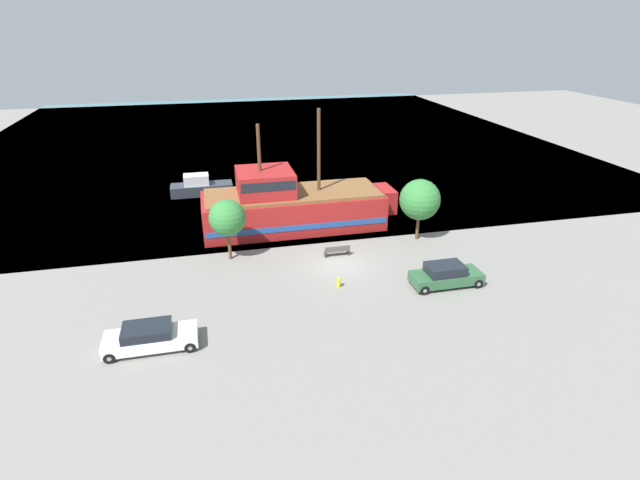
% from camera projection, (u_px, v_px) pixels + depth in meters
% --- Properties ---
extents(ground_plane, '(160.00, 160.00, 0.00)m').
position_uv_depth(ground_plane, '(339.00, 265.00, 36.20)').
color(ground_plane, gray).
extents(water_surface, '(80.00, 80.00, 0.00)m').
position_uv_depth(water_surface, '(263.00, 137.00, 75.33)').
color(water_surface, teal).
rests_on(water_surface, ground).
extents(pirate_ship, '(16.35, 5.63, 9.87)m').
position_uv_depth(pirate_ship, '(291.00, 206.00, 42.07)').
color(pirate_ship, '#A31E1E').
rests_on(pirate_ship, water_surface).
extents(moored_boat_dockside, '(6.10, 2.07, 2.08)m').
position_uv_depth(moored_boat_dockside, '(201.00, 187.00, 50.40)').
color(moored_boat_dockside, '#2D333D').
rests_on(moored_boat_dockside, water_surface).
extents(moored_boat_outer, '(7.05, 2.31, 1.53)m').
position_uv_depth(moored_boat_outer, '(344.00, 191.00, 49.90)').
color(moored_boat_outer, maroon).
rests_on(moored_boat_outer, water_surface).
extents(parked_car_curb_front, '(4.92, 1.99, 1.38)m').
position_uv_depth(parked_car_curb_front, '(150.00, 337.00, 26.82)').
color(parked_car_curb_front, white).
rests_on(parked_car_curb_front, ground_plane).
extents(parked_car_curb_mid, '(4.73, 1.93, 1.54)m').
position_uv_depth(parked_car_curb_mid, '(446.00, 275.00, 33.14)').
color(parked_car_curb_mid, '#2D5B38').
rests_on(parked_car_curb_mid, ground_plane).
extents(fire_hydrant, '(0.42, 0.25, 0.76)m').
position_uv_depth(fire_hydrant, '(339.00, 282.00, 33.01)').
color(fire_hydrant, yellow).
rests_on(fire_hydrant, ground_plane).
extents(bench_promenade_east, '(1.90, 0.45, 0.85)m').
position_uv_depth(bench_promenade_east, '(337.00, 251.00, 37.35)').
color(bench_promenade_east, '#4C4742').
rests_on(bench_promenade_east, ground_plane).
extents(tree_row_east, '(2.66, 2.66, 4.59)m').
position_uv_depth(tree_row_east, '(227.00, 218.00, 35.81)').
color(tree_row_east, brown).
rests_on(tree_row_east, ground_plane).
extents(tree_row_mideast, '(3.21, 3.21, 4.96)m').
position_uv_depth(tree_row_mideast, '(420.00, 200.00, 39.10)').
color(tree_row_mideast, brown).
rests_on(tree_row_mideast, ground_plane).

